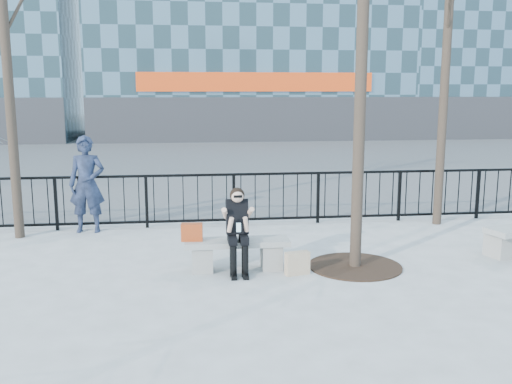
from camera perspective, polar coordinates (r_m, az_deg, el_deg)
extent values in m
plane|color=gray|center=(9.15, -1.90, -7.74)|extent=(120.00, 120.00, 0.00)
cube|color=#474747|center=(23.85, -5.09, 3.42)|extent=(60.00, 23.00, 0.01)
cube|color=black|center=(11.83, -3.22, 1.75)|extent=(14.00, 0.05, 0.05)
cube|color=black|center=(12.01, -3.17, -2.79)|extent=(14.00, 0.05, 0.05)
cube|color=#2D2D30|center=(30.90, 0.04, 7.24)|extent=(18.00, 0.08, 2.40)
cube|color=red|center=(30.80, 0.06, 10.95)|extent=(12.60, 0.12, 1.00)
cylinder|color=black|center=(9.02, 10.62, 15.96)|extent=(0.18, 0.18, 7.50)
cylinder|color=black|center=(11.64, -23.63, 11.50)|extent=(0.18, 0.18, 6.50)
cylinder|color=black|center=(12.45, 18.50, 12.84)|extent=(0.18, 0.18, 7.00)
cylinder|color=black|center=(9.40, 9.86, -7.32)|extent=(1.50, 1.50, 0.02)
cube|color=slate|center=(9.06, -5.39, -6.64)|extent=(0.32, 0.38, 0.40)
cube|color=slate|center=(9.15, 1.55, -6.42)|extent=(0.32, 0.38, 0.40)
cube|color=gray|center=(9.02, -1.91, -5.05)|extent=(1.65, 0.46, 0.09)
cube|color=slate|center=(10.61, 23.19, -4.83)|extent=(0.35, 0.41, 0.43)
cube|color=#A23714|center=(8.97, -6.43, -4.01)|extent=(0.34, 0.18, 0.27)
cube|color=beige|center=(8.88, 4.15, -7.12)|extent=(0.40, 0.22, 0.36)
imported|color=black|center=(11.79, -16.55, 0.75)|extent=(0.73, 0.50, 1.93)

